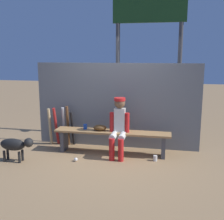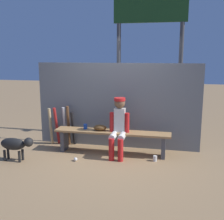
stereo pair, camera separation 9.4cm
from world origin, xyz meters
TOP-DOWN VIEW (x-y plane):
  - ground_plane at (0.00, 0.00)m, footprint 30.00×30.00m
  - chainlink_fence at (0.00, 0.48)m, footprint 3.65×0.03m
  - dugout_bench at (0.00, 0.00)m, footprint 2.43×0.36m
  - player_seated at (0.16, -0.11)m, footprint 0.41×0.55m
  - baseball_glove at (-0.26, 0.00)m, footprint 0.28×0.20m
  - bat_aluminum_black at (-0.98, 0.35)m, footprint 0.07×0.24m
  - bat_wood_dark at (-1.10, 0.35)m, footprint 0.07×0.15m
  - bat_aluminum_silver at (-1.19, 0.36)m, footprint 0.09×0.23m
  - bat_aluminum_red at (-1.37, 0.31)m, footprint 0.07×0.28m
  - bat_wood_natural at (-1.52, 0.32)m, footprint 0.08×0.15m
  - baseball at (-0.61, -0.57)m, footprint 0.07×0.07m
  - cup_on_ground at (0.92, -0.24)m, footprint 0.08×0.08m
  - cup_on_bench at (-0.59, 0.04)m, footprint 0.08×0.08m
  - scoreboard at (0.67, 1.35)m, footprint 1.99×0.27m
  - dog at (-1.76, -0.80)m, footprint 0.84×0.20m

SIDE VIEW (x-z plane):
  - ground_plane at x=0.00m, z-range 0.00..0.00m
  - baseball at x=-0.61m, z-range 0.00..0.07m
  - cup_on_ground at x=0.92m, z-range 0.00..0.11m
  - dog at x=-1.76m, z-range 0.09..0.58m
  - dugout_bench at x=0.00m, z-range 0.13..0.62m
  - bat_aluminum_black at x=-0.98m, z-range 0.00..0.81m
  - bat_wood_natural at x=-1.52m, z-range 0.00..0.85m
  - bat_aluminum_red at x=-1.37m, z-range 0.00..0.89m
  - bat_aluminum_silver at x=-1.19m, z-range 0.00..0.89m
  - bat_wood_dark at x=-1.10m, z-range 0.00..0.92m
  - cup_on_bench at x=-0.59m, z-range 0.49..0.60m
  - baseball_glove at x=-0.26m, z-range 0.49..0.61m
  - player_seated at x=0.16m, z-range 0.06..1.26m
  - chainlink_fence at x=0.00m, z-range 0.00..1.88m
  - scoreboard at x=0.67m, z-range 0.77..4.72m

